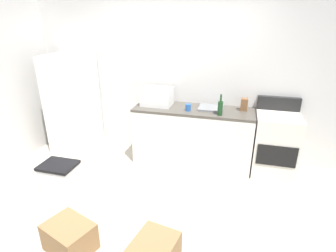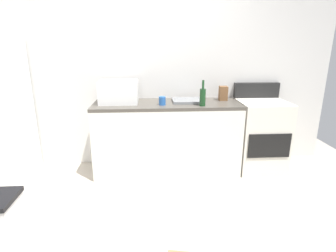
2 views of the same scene
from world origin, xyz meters
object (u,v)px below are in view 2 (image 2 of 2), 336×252
object	(u,v)px
microwave	(119,92)
wine_bottle	(203,97)
stove_oven	(260,134)
knife_block	(223,93)
coffee_mug	(162,101)

from	to	relation	value
microwave	wine_bottle	world-z (taller)	wine_bottle
stove_oven	microwave	xyz separation A→B (m)	(-1.80, 0.03, 0.57)
stove_oven	microwave	bearing A→B (deg)	179.01
stove_oven	microwave	size ratio (longest dim) A/B	2.39
stove_oven	wine_bottle	world-z (taller)	wine_bottle
stove_oven	wine_bottle	xyz separation A→B (m)	(-0.81, -0.20, 0.54)
stove_oven	wine_bottle	distance (m)	1.00
wine_bottle	microwave	bearing A→B (deg)	166.99
knife_block	wine_bottle	bearing A→B (deg)	-136.65
coffee_mug	knife_block	bearing A→B (deg)	16.22
stove_oven	knife_block	distance (m)	0.73
wine_bottle	coffee_mug	size ratio (longest dim) A/B	3.00
coffee_mug	stove_oven	bearing A→B (deg)	5.51
stove_oven	coffee_mug	size ratio (longest dim) A/B	11.00
stove_oven	wine_bottle	bearing A→B (deg)	-166.30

